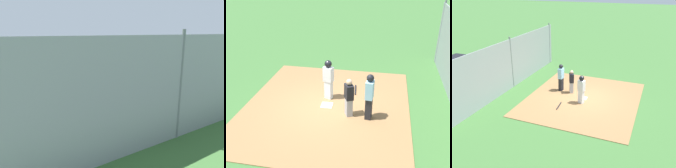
# 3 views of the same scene
# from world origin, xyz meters

# --- Properties ---
(ground_plane) EXTENTS (140.00, 140.00, 0.00)m
(ground_plane) POSITION_xyz_m (0.00, 0.00, 0.00)
(ground_plane) COLOR #3D6B33
(dirt_infield) EXTENTS (7.20, 6.40, 0.03)m
(dirt_infield) POSITION_xyz_m (0.00, 0.00, 0.01)
(dirt_infield) COLOR olive
(dirt_infield) RESTS_ON ground_plane
(home_plate) EXTENTS (0.46, 0.46, 0.02)m
(home_plate) POSITION_xyz_m (0.00, 0.00, 0.04)
(home_plate) COLOR white
(home_plate) RESTS_ON dirt_infield
(catcher) EXTENTS (0.46, 0.40, 1.47)m
(catcher) POSITION_xyz_m (-0.52, -0.95, 0.78)
(catcher) COLOR #9E9EA3
(catcher) RESTS_ON dirt_infield
(umpire) EXTENTS (0.40, 0.30, 1.74)m
(umpire) POSITION_xyz_m (-0.58, -1.68, 0.95)
(umpire) COLOR black
(umpire) RESTS_ON dirt_infield
(runner) EXTENTS (0.37, 0.45, 1.67)m
(runner) POSITION_xyz_m (0.61, 0.06, 0.99)
(runner) COLOR silver
(runner) RESTS_ON dirt_infield
(baseball_bat) EXTENTS (0.85, 0.15, 0.06)m
(baseball_bat) POSITION_xyz_m (1.48, -0.95, 0.06)
(baseball_bat) COLOR black
(baseball_bat) RESTS_ON dirt_infield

